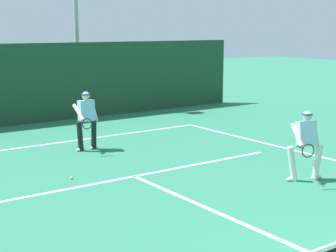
% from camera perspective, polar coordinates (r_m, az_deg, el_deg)
% --- Properties ---
extents(court_line_baseline_far, '(9.86, 0.10, 0.01)m').
position_cam_1_polar(court_line_baseline_far, '(15.55, -12.04, -1.82)').
color(court_line_baseline_far, white).
rests_on(court_line_baseline_far, ground_plane).
extents(court_line_service, '(8.04, 0.10, 0.01)m').
position_cam_1_polar(court_line_service, '(11.85, -3.73, -5.53)').
color(court_line_service, white).
rests_on(court_line_service, ground_plane).
extents(court_line_centre, '(0.10, 6.40, 0.01)m').
position_cam_1_polar(court_line_centre, '(9.40, 6.75, -9.98)').
color(court_line_centre, white).
rests_on(court_line_centre, ground_plane).
extents(player_near, '(1.04, 0.85, 1.56)m').
position_cam_1_polar(player_near, '(11.72, 14.92, -1.79)').
color(player_near, silver).
rests_on(player_near, ground_plane).
extents(player_far, '(0.78, 0.89, 1.62)m').
position_cam_1_polar(player_far, '(14.31, -8.95, 0.85)').
color(player_far, black).
rests_on(player_far, ground_plane).
extents(tennis_ball, '(0.07, 0.07, 0.07)m').
position_cam_1_polar(tennis_ball, '(11.80, -10.56, -5.62)').
color(tennis_ball, '#D1E033').
rests_on(tennis_ball, ground_plane).
extents(back_fence_windscreen, '(18.92, 0.12, 2.80)m').
position_cam_1_polar(back_fence_windscreen, '(18.59, -16.56, 4.37)').
color(back_fence_windscreen, '#1D422A').
rests_on(back_fence_windscreen, ground_plane).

